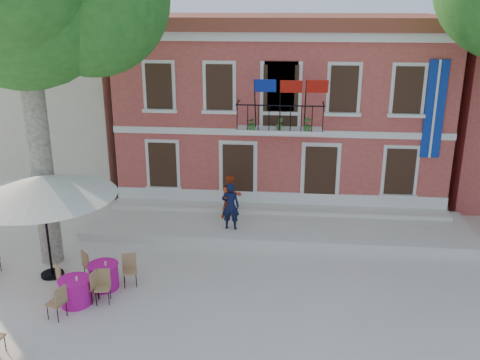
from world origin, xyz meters
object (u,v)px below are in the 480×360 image
at_px(pedestrian_navy, 231,206).
at_px(pedestrian_orange, 231,197).
at_px(cafe_table_1, 75,290).
at_px(patio_umbrella, 41,187).
at_px(cafe_table_3, 104,275).

height_order(pedestrian_navy, pedestrian_orange, pedestrian_navy).
relative_size(pedestrian_orange, cafe_table_1, 0.90).
height_order(patio_umbrella, pedestrian_orange, patio_umbrella).
bearing_deg(cafe_table_3, patio_umbrella, 163.00).
bearing_deg(pedestrian_orange, cafe_table_3, -144.98).
xyz_separation_m(pedestrian_navy, pedestrian_orange, (-0.10, 1.05, -0.04)).
bearing_deg(pedestrian_orange, cafe_table_1, -144.27).
distance_m(pedestrian_orange, cafe_table_3, 6.02).
xyz_separation_m(pedestrian_navy, cafe_table_3, (-3.29, -4.01, -0.73)).
bearing_deg(pedestrian_navy, patio_umbrella, 36.55).
relative_size(patio_umbrella, pedestrian_navy, 2.52).
xyz_separation_m(patio_umbrella, pedestrian_orange, (5.06, 4.48, -1.79)).
relative_size(pedestrian_navy, cafe_table_1, 0.94).
relative_size(patio_umbrella, pedestrian_orange, 2.64).
xyz_separation_m(patio_umbrella, pedestrian_navy, (5.16, 3.44, -1.75)).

